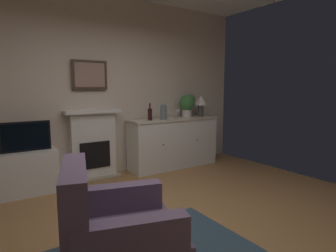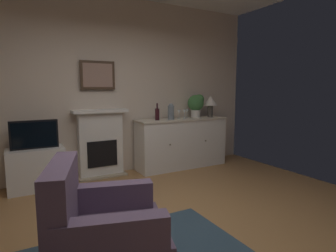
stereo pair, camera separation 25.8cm
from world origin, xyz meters
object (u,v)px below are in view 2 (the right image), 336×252
(sideboard_cabinet, at_px, (182,143))
(wine_glass_left, at_px, (179,112))
(table_lamp, at_px, (210,102))
(vase_decorative, at_px, (171,112))
(wine_glass_center, at_px, (184,112))
(potted_plant_small, at_px, (196,104))
(framed_picture, at_px, (98,75))
(tv_set, at_px, (34,135))
(wine_glass_right, at_px, (187,111))
(fireplace_unit, at_px, (101,143))
(wine_bottle, at_px, (157,114))
(tv_cabinet, at_px, (36,169))
(armchair, at_px, (102,233))

(sideboard_cabinet, relative_size, wine_glass_left, 10.35)
(table_lamp, height_order, vase_decorative, table_lamp)
(wine_glass_center, xyz_separation_m, vase_decorative, (-0.28, -0.00, 0.02))
(wine_glass_center, xyz_separation_m, potted_plant_small, (0.32, 0.09, 0.13))
(framed_picture, distance_m, tv_set, 1.31)
(wine_glass_right, bearing_deg, vase_decorative, -167.11)
(sideboard_cabinet, height_order, wine_glass_left, wine_glass_left)
(table_lamp, distance_m, tv_set, 3.07)
(wine_glass_center, distance_m, potted_plant_small, 0.36)
(wine_glass_left, bearing_deg, potted_plant_small, 11.80)
(fireplace_unit, height_order, wine_bottle, wine_bottle)
(wine_glass_center, bearing_deg, tv_set, 179.07)
(table_lamp, bearing_deg, sideboard_cabinet, -180.00)
(table_lamp, bearing_deg, tv_cabinet, 179.72)
(potted_plant_small, bearing_deg, wine_glass_right, -178.20)
(wine_glass_center, distance_m, tv_set, 2.45)
(tv_set, distance_m, potted_plant_small, 2.78)
(potted_plant_small, bearing_deg, sideboard_cabinet, -172.51)
(wine_glass_left, xyz_separation_m, tv_set, (-2.33, 0.04, -0.22))
(wine_bottle, distance_m, armchair, 2.90)
(wine_glass_left, bearing_deg, vase_decorative, -178.04)
(wine_glass_right, xyz_separation_m, tv_set, (-2.55, -0.05, -0.22))
(table_lamp, xyz_separation_m, armchair, (-2.76, -2.34, -0.79))
(framed_picture, relative_size, tv_cabinet, 0.73)
(wine_glass_left, distance_m, armchair, 3.13)
(fireplace_unit, height_order, wine_glass_center, fireplace_unit)
(table_lamp, distance_m, wine_bottle, 1.15)
(wine_bottle, relative_size, armchair, 0.29)
(wine_glass_right, xyz_separation_m, armchair, (-2.26, -2.38, -0.63))
(potted_plant_small, bearing_deg, framed_picture, 174.33)
(fireplace_unit, distance_m, wine_glass_right, 1.65)
(wine_glass_right, height_order, tv_cabinet, wine_glass_right)
(wine_glass_right, bearing_deg, table_lamp, -4.42)
(fireplace_unit, height_order, wine_glass_left, fireplace_unit)
(table_lamp, xyz_separation_m, potted_plant_small, (-0.29, 0.05, -0.02))
(wine_glass_left, bearing_deg, wine_glass_center, -1.85)
(fireplace_unit, xyz_separation_m, sideboard_cabinet, (1.44, -0.18, -0.10))
(fireplace_unit, bearing_deg, vase_decorative, -10.84)
(framed_picture, distance_m, tv_cabinet, 1.67)
(wine_bottle, relative_size, tv_set, 0.47)
(framed_picture, relative_size, wine_glass_center, 3.33)
(wine_bottle, height_order, wine_glass_right, wine_bottle)
(table_lamp, height_order, tv_set, table_lamp)
(wine_glass_right, height_order, vase_decorative, vase_decorative)
(wine_glass_center, bearing_deg, fireplace_unit, 171.27)
(wine_glass_right, distance_m, tv_set, 2.56)
(fireplace_unit, distance_m, tv_set, 1.02)
(framed_picture, xyz_separation_m, vase_decorative, (1.19, -0.27, -0.61))
(wine_glass_center, height_order, armchair, wine_glass_center)
(framed_picture, bearing_deg, wine_glass_right, -6.65)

